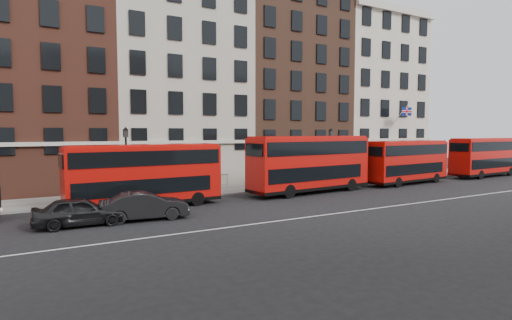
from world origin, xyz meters
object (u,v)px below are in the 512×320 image
bus_c (310,163)px  bus_e (485,156)px  car_front (145,206)px  traffic_light (430,156)px  bus_b (145,174)px  bus_d (407,161)px  car_rear (80,211)px

bus_c → bus_e: size_ratio=1.08×
car_front → traffic_light: size_ratio=1.52×
bus_b → car_front: size_ratio=2.07×
bus_b → bus_e: 38.53m
bus_b → bus_d: bearing=-2.9°
car_rear → car_front: bearing=-91.0°
car_front → traffic_light: bearing=-74.6°
car_rear → bus_d: bearing=-81.5°
car_rear → traffic_light: (36.64, 5.94, 1.64)m
bus_c → car_front: bearing=-171.1°
bus_b → bus_d: bus_b is taller
car_front → car_rear: bearing=92.0°
bus_b → traffic_light: 32.36m
bus_c → traffic_light: size_ratio=3.52×
bus_c → car_rear: 18.49m
bus_c → bus_d: (11.83, 0.00, -0.27)m
bus_b → bus_c: (13.70, -0.00, 0.26)m
bus_b → car_front: bearing=-107.3°
bus_d → traffic_light: bus_d is taller
bus_d → car_rear: bus_d is taller
bus_d → bus_e: 13.00m
bus_c → car_rear: bus_c is taller
bus_d → traffic_light: (6.73, 2.50, 0.17)m
bus_e → traffic_light: size_ratio=3.25×
bus_b → bus_c: bearing=-2.9°
bus_e → traffic_light: bus_e is taller
bus_b → traffic_light: bearing=1.5°
bus_e → car_front: 39.66m
bus_b → car_rear: bearing=-144.7°
bus_d → car_front: (-26.46, -3.62, -1.46)m
bus_c → traffic_light: bus_c is taller
bus_b → car_rear: (-4.38, -3.45, -1.49)m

